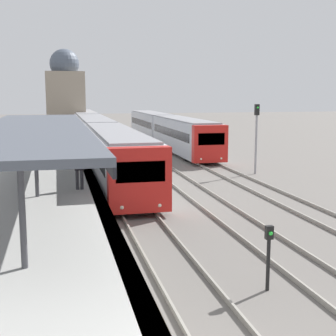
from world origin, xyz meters
The scene contains 7 objects.
platform_canopy centered at (-4.09, 13.34, 3.79)m, with size 4.00×20.35×2.88m.
person_on_platform centered at (-2.39, 14.39, 1.98)m, with size 0.40×0.22×1.66m.
train_near centered at (0.00, 35.73, 1.73)m, with size 2.66×46.33×3.12m.
train_far centered at (7.44, 39.94, 1.71)m, with size 2.56×28.68×3.08m.
signal_post_near centered at (2.03, 4.81, 1.10)m, with size 0.20×0.21×1.77m.
signal_mast_far centered at (9.26, 21.97, 2.88)m, with size 0.28×0.29×4.52m.
distant_domed_building centered at (-2.15, 50.35, 4.83)m, with size 4.37×4.37×10.31m.
Camera 1 is at (-3.27, -6.03, 5.16)m, focal length 50.00 mm.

